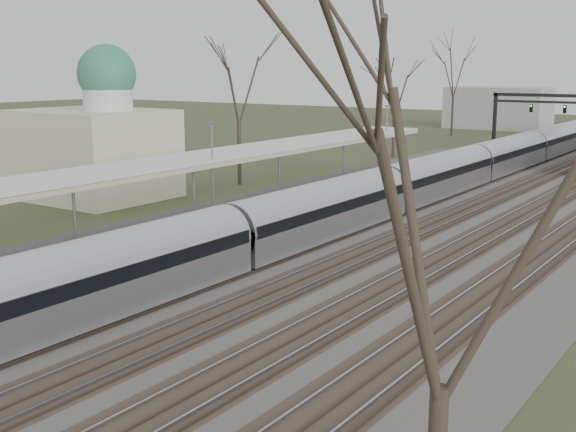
{
  "coord_description": "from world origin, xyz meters",
  "views": [
    {
      "loc": [
        16.88,
        5.3,
        8.8
      ],
      "look_at": [
        -1.82,
        32.45,
        2.0
      ],
      "focal_mm": 45.0,
      "sensor_mm": 36.0,
      "label": 1
    }
  ],
  "objects": [
    {
      "name": "tree_east_near",
      "position": [
        13.0,
        15.0,
        6.55
      ],
      "size": [
        4.5,
        4.5,
        9.27
      ],
      "color": "#2D231C",
      "rests_on": "ground"
    },
    {
      "name": "train_near",
      "position": [
        -2.5,
        58.73,
        1.48
      ],
      "size": [
        2.62,
        90.21,
        3.05
      ],
      "color": "#B4B6BF",
      "rests_on": "ground"
    },
    {
      "name": "platform",
      "position": [
        -9.05,
        37.5,
        0.5
      ],
      "size": [
        3.5,
        69.0,
        1.0
      ],
      "primitive_type": "cube",
      "color": "#9E9B93",
      "rests_on": "ground"
    },
    {
      "name": "track_bed",
      "position": [
        0.26,
        55.0,
        0.06
      ],
      "size": [
        24.0,
        160.0,
        0.22
      ],
      "color": "#474442",
      "rests_on": "ground"
    },
    {
      "name": "dome_building",
      "position": [
        -21.71,
        38.0,
        3.72
      ],
      "size": [
        10.0,
        8.0,
        10.3
      ],
      "color": "beige",
      "rests_on": "ground"
    },
    {
      "name": "canopy",
      "position": [
        -9.05,
        32.99,
        3.93
      ],
      "size": [
        4.1,
        50.0,
        3.11
      ],
      "color": "slate",
      "rests_on": "platform"
    },
    {
      "name": "tree_west_far",
      "position": [
        -17.0,
        48.0,
        8.02
      ],
      "size": [
        5.5,
        5.5,
        11.33
      ],
      "color": "#2D231C",
      "rests_on": "ground"
    }
  ]
}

